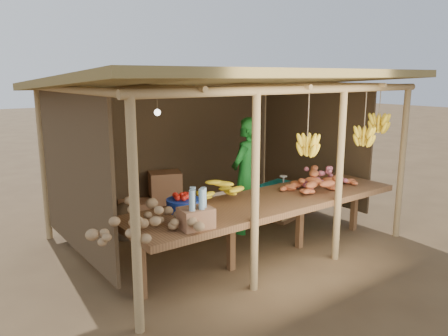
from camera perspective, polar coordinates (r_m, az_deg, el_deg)
ground at (r=6.58m, az=0.00°, el=-8.98°), size 60.00×60.00×0.00m
stall_structure at (r=6.22m, az=0.73°, el=7.94°), size 4.70×3.50×2.43m
counter at (r=5.65m, az=5.78°, el=-4.70°), size 3.90×1.05×0.80m
potato_heap at (r=4.35m, az=-10.18°, el=-6.54°), size 1.21×0.89×0.37m
sweet_potato_heap at (r=6.23m, az=13.00°, el=-1.07°), size 1.25×0.99×0.36m
onion_heap at (r=6.41m, az=12.47°, el=-0.70°), size 0.88×0.63×0.36m
banana_pile at (r=5.51m, az=-1.06°, el=-2.51°), size 0.78×0.63×0.35m
tomato_basin at (r=5.15m, az=-5.32°, el=-4.64°), size 0.40×0.40×0.21m
bottle_box at (r=4.55m, az=-3.70°, el=-5.84°), size 0.37×0.31×0.43m
vendor at (r=6.56m, az=2.95°, el=-1.01°), size 0.75×0.64×1.76m
tarp_crate at (r=7.38m, az=7.46°, el=-4.18°), size 0.75×0.69×0.76m
carton_stack at (r=7.17m, az=-8.92°, el=-4.36°), size 1.17×0.57×0.80m
burlap_sacks at (r=6.56m, az=-14.52°, el=-6.92°), size 0.88×0.46×0.63m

